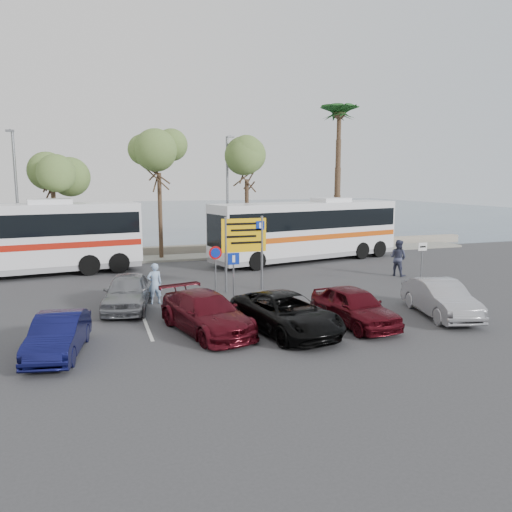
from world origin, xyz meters
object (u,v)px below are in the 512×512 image
object	(u,v)px
coach_bus_left	(11,241)
suv_black	(286,313)
car_blue	(58,335)
pedestrian_far	(398,258)
car_red	(354,306)
car_maroon	(206,313)
street_lamp_right	(228,190)
direction_sign	(244,241)
car_silver_b	(441,299)
car_silver_a	(127,292)
pedestrian_near	(155,283)
coach_bus_right	(306,232)
street_lamp_left	(16,192)

from	to	relation	value
coach_bus_left	suv_black	xyz separation A→B (m)	(10.55, -14.00, -1.29)
car_blue	pedestrian_far	size ratio (longest dim) A/B	1.90
car_red	car_maroon	bearing A→B (deg)	165.43
street_lamp_right	coach_bus_left	bearing A→B (deg)	-166.97
coach_bus_left	car_maroon	world-z (taller)	coach_bus_left
direction_sign	coach_bus_left	xyz separation A→B (m)	(-11.05, 7.30, -0.46)
car_silver_b	coach_bus_left	bearing A→B (deg)	152.45
pedestrian_far	car_maroon	bearing A→B (deg)	90.52
direction_sign	coach_bus_left	world-z (taller)	coach_bus_left
car_silver_b	car_red	bearing A→B (deg)	-168.17
car_blue	car_maroon	bearing A→B (deg)	19.64
car_silver_a	car_blue	world-z (taller)	car_silver_a
suv_black	car_silver_a	bearing A→B (deg)	124.45
car_maroon	car_red	world-z (taller)	car_red
direction_sign	car_blue	bearing A→B (deg)	-139.97
suv_black	car_silver_b	bearing A→B (deg)	-11.23
car_silver_b	pedestrian_far	bearing A→B (deg)	78.99
street_lamp_right	coach_bus_left	distance (m)	13.65
car_silver_a	car_silver_b	world-z (taller)	car_silver_a
car_silver_b	pedestrian_near	distance (m)	11.78
coach_bus_right	suv_black	world-z (taller)	coach_bus_right
direction_sign	car_maroon	distance (m)	6.86
street_lamp_left	suv_black	xyz separation A→B (m)	(10.50, -17.02, -3.91)
street_lamp_right	coach_bus_left	xyz separation A→B (m)	(-13.05, -3.02, -2.63)
coach_bus_left	car_red	distance (m)	19.31
street_lamp_left	car_silver_b	bearing A→B (deg)	-45.02
car_maroon	pedestrian_near	xyz separation A→B (m)	(-1.21, 4.67, 0.20)
pedestrian_far	street_lamp_right	bearing A→B (deg)	9.57
coach_bus_left	car_silver_a	xyz separation A→B (m)	(5.48, -9.05, -1.24)
street_lamp_right	car_maroon	bearing A→B (deg)	-107.75
car_silver_b	coach_bus_right	bearing A→B (deg)	99.82
coach_bus_left	car_maroon	xyz separation A→B (m)	(7.88, -13.13, -1.28)
suv_black	street_lamp_left	bearing A→B (deg)	110.44
street_lamp_right	coach_bus_right	size ratio (longest dim) A/B	0.60
car_maroon	car_silver_b	bearing A→B (deg)	-19.90
street_lamp_right	coach_bus_left	size ratio (longest dim) A/B	0.58
car_blue	car_maroon	size ratio (longest dim) A/B	0.80
coach_bus_right	direction_sign	bearing A→B (deg)	-131.65
car_blue	pedestrian_far	world-z (taller)	pedestrian_far
pedestrian_near	pedestrian_far	xyz separation A→B (m)	(13.63, 2.15, 0.12)
direction_sign	suv_black	xyz separation A→B (m)	(-0.50, -6.70, -1.75)
car_silver_a	pedestrian_near	size ratio (longest dim) A/B	2.42
suv_black	pedestrian_near	size ratio (longest dim) A/B	2.77
coach_bus_left	car_silver_a	distance (m)	10.65
car_silver_b	street_lamp_left	bearing A→B (deg)	146.81
street_lamp_left	car_silver_b	size ratio (longest dim) A/B	1.87
street_lamp_right	pedestrian_near	distance (m)	13.65
coach_bus_right	pedestrian_far	xyz separation A→B (m)	(2.74, -6.32, -0.89)
pedestrian_near	direction_sign	bearing A→B (deg)	-172.61
car_silver_a	car_silver_b	distance (m)	12.59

